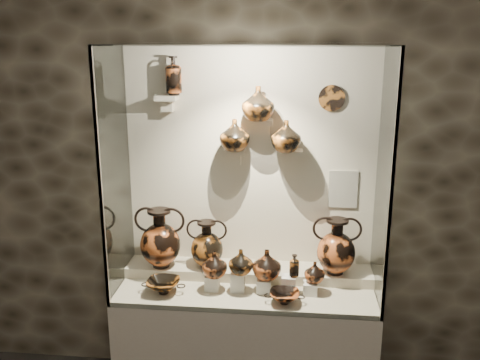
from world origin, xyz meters
name	(u,v)px	position (x,y,z in m)	size (l,w,h in m)	color
wall_back	(251,163)	(0.00, 2.50, 1.60)	(5.00, 0.02, 3.20)	#2E271C
plinth	(246,344)	(0.00, 2.18, 0.40)	(1.70, 0.60, 0.80)	beige
front_tier	(246,289)	(0.00, 2.18, 0.82)	(1.68, 0.58, 0.03)	#B8AA8F
rear_tier	(248,273)	(0.00, 2.35, 0.85)	(1.70, 0.25, 0.10)	#B8AA8F
back_panel	(251,164)	(0.00, 2.50, 1.60)	(1.70, 0.03, 1.60)	beige
glass_front	(242,189)	(0.00, 1.88, 1.60)	(1.70, 0.01, 1.60)	white
glass_left	(115,172)	(-0.85, 2.18, 1.60)	(0.01, 0.60, 1.60)	white
glass_right	(384,179)	(0.85, 2.18, 1.60)	(0.01, 0.60, 1.60)	white
glass_top	(247,44)	(0.00, 2.18, 2.40)	(1.70, 0.60, 0.01)	white
frame_post_left	(100,184)	(-0.84, 1.89, 1.60)	(0.02, 0.02, 1.60)	gray
frame_post_right	(391,193)	(0.84, 1.89, 1.60)	(0.02, 0.02, 1.60)	gray
pedestal_a	(212,282)	(-0.22, 2.13, 0.88)	(0.09, 0.09, 0.10)	silver
pedestal_b	(238,281)	(-0.05, 2.13, 0.90)	(0.09, 0.09, 0.13)	silver
pedestal_c	(264,285)	(0.12, 2.13, 0.88)	(0.09, 0.09, 0.09)	silver
pedestal_d	(288,284)	(0.28, 2.13, 0.89)	(0.09, 0.09, 0.12)	silver
pedestal_e	(310,288)	(0.42, 2.13, 0.87)	(0.09, 0.09, 0.08)	silver
bracket_ul	(167,98)	(-0.55, 2.42, 2.05)	(0.14, 0.12, 0.04)	beige
bracket_ca	(235,151)	(-0.10, 2.42, 1.70)	(0.14, 0.12, 0.04)	beige
bracket_cb	(265,122)	(0.10, 2.42, 1.90)	(0.10, 0.12, 0.04)	beige
bracket_cc	(292,153)	(0.28, 2.42, 1.70)	(0.14, 0.12, 0.04)	beige
amphora_left	(160,238)	(-0.60, 2.30, 1.11)	(0.33, 0.33, 0.42)	#B55222
amphora_mid	(207,244)	(-0.28, 2.33, 1.07)	(0.27, 0.27, 0.33)	#97511A
amphora_right	(336,246)	(0.59, 2.32, 1.09)	(0.31, 0.31, 0.38)	#B55222
jug_a	(215,264)	(-0.20, 2.11, 1.02)	(0.17, 0.17, 0.17)	#B55222
jug_b	(241,262)	(-0.03, 2.11, 1.04)	(0.16, 0.16, 0.17)	#97511A
jug_c	(267,264)	(0.14, 2.15, 1.02)	(0.19, 0.19, 0.20)	#B55222
jug_e	(315,272)	(0.45, 2.15, 0.98)	(0.13, 0.13, 0.14)	#B55222
lekythos_small	(294,264)	(0.31, 2.12, 1.04)	(0.08, 0.08, 0.17)	#97511A
kylix_left	(163,285)	(-0.53, 2.05, 0.88)	(0.27, 0.23, 0.11)	#97511A
kylix_right	(285,296)	(0.26, 1.99, 0.88)	(0.24, 0.20, 0.10)	#B55222
lekythos_tall	(174,73)	(-0.50, 2.41, 2.21)	(0.11, 0.11, 0.28)	#B55222
ovoid_vase_a	(235,135)	(-0.10, 2.37, 1.82)	(0.20, 0.20, 0.21)	#97511A
ovoid_vase_b	(258,103)	(0.06, 2.36, 2.03)	(0.21, 0.21, 0.22)	#97511A
ovoid_vase_c	(286,136)	(0.24, 2.37, 1.82)	(0.20, 0.20, 0.20)	#97511A
wall_plate	(332,98)	(0.53, 2.47, 2.05)	(0.17, 0.17, 0.02)	#A55C20
info_placard	(343,189)	(0.63, 2.47, 1.44)	(0.19, 0.01, 0.26)	beige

